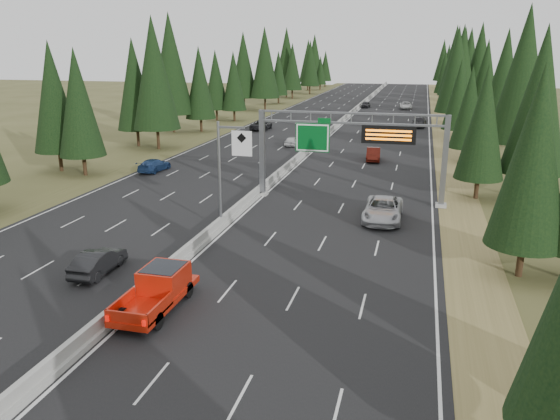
{
  "coord_description": "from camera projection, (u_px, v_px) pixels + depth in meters",
  "views": [
    {
      "loc": [
        14.02,
        -11.76,
        13.01
      ],
      "look_at": [
        5.86,
        20.0,
        3.33
      ],
      "focal_mm": 35.0,
      "sensor_mm": 36.0,
      "label": 1
    }
  ],
  "objects": [
    {
      "name": "median_barrier",
      "position": [
        335.0,
        127.0,
        92.15
      ],
      "size": [
        0.7,
        260.0,
        0.85
      ],
      "color": "gray",
      "rests_on": "road"
    },
    {
      "name": "car_ahead_dkred",
      "position": [
        373.0,
        154.0,
        65.8
      ],
      "size": [
        1.94,
        4.73,
        1.52
      ],
      "primitive_type": "imported",
      "rotation": [
        0.0,
        0.0,
        0.07
      ],
      "color": "#50120B",
      "rests_on": "road"
    },
    {
      "name": "shoulder_left",
      "position": [
        235.0,
        126.0,
        96.51
      ],
      "size": [
        3.6,
        260.0,
        0.06
      ],
      "primitive_type": "cube",
      "color": "#444520",
      "rests_on": "ground"
    },
    {
      "name": "car_ahead_white",
      "position": [
        406.0,
        105.0,
        122.84
      ],
      "size": [
        3.04,
        5.82,
        1.57
      ],
      "primitive_type": "imported",
      "rotation": [
        0.0,
        0.0,
        0.08
      ],
      "color": "silver",
      "rests_on": "road"
    },
    {
      "name": "car_ahead_green",
      "position": [
        369.0,
        132.0,
        84.57
      ],
      "size": [
        1.93,
        4.06,
        1.34
      ],
      "primitive_type": "imported",
      "rotation": [
        0.0,
        0.0,
        -0.09
      ],
      "color": "#135529",
      "rests_on": "road"
    },
    {
      "name": "car_onc_far",
      "position": [
        261.0,
        125.0,
        90.98
      ],
      "size": [
        2.65,
        5.72,
        1.59
      ],
      "primitive_type": "imported",
      "rotation": [
        0.0,
        0.0,
        3.14
      ],
      "color": "black",
      "rests_on": "road"
    },
    {
      "name": "car_onc_white",
      "position": [
        292.0,
        141.0,
        75.95
      ],
      "size": [
        1.81,
        3.97,
        1.32
      ],
      "primitive_type": "imported",
      "rotation": [
        0.0,
        0.0,
        3.08
      ],
      "color": "silver",
      "rests_on": "road"
    },
    {
      "name": "silver_minivan",
      "position": [
        383.0,
        209.0,
        42.77
      ],
      "size": [
        2.9,
        6.28,
        1.74
      ],
      "primitive_type": "imported",
      "rotation": [
        0.0,
        0.0,
        0.0
      ],
      "color": "#BBBBC0",
      "rests_on": "road"
    },
    {
      "name": "car_ahead_far",
      "position": [
        366.0,
        105.0,
        125.54
      ],
      "size": [
        2.01,
        4.34,
        1.44
      ],
      "primitive_type": "imported",
      "rotation": [
        0.0,
        0.0,
        -0.07
      ],
      "color": "black",
      "rests_on": "road"
    },
    {
      "name": "tree_row_left",
      "position": [
        200.0,
        73.0,
        91.21
      ],
      "size": [
        12.18,
        242.97,
        18.91
      ],
      "color": "black",
      "rests_on": "ground"
    },
    {
      "name": "road",
      "position": [
        335.0,
        129.0,
        92.26
      ],
      "size": [
        32.0,
        260.0,
        0.08
      ],
      "primitive_type": "cube",
      "color": "black",
      "rests_on": "ground"
    },
    {
      "name": "shoulder_right",
      "position": [
        444.0,
        133.0,
        88.02
      ],
      "size": [
        3.6,
        260.0,
        0.06
      ],
      "primitive_type": "cube",
      "color": "olive",
      "rests_on": "ground"
    },
    {
      "name": "car_ahead_dkgrey",
      "position": [
        419.0,
        122.0,
        94.1
      ],
      "size": [
        2.75,
        5.8,
        1.63
      ],
      "primitive_type": "imported",
      "rotation": [
        0.0,
        0.0,
        -0.08
      ],
      "color": "black",
      "rests_on": "road"
    },
    {
      "name": "car_onc_near",
      "position": [
        98.0,
        262.0,
        32.64
      ],
      "size": [
        1.68,
        4.48,
        1.46
      ],
      "primitive_type": "imported",
      "rotation": [
        0.0,
        0.0,
        3.17
      ],
      "color": "black",
      "rests_on": "road"
    },
    {
      "name": "car_onc_blue",
      "position": [
        154.0,
        165.0,
        60.01
      ],
      "size": [
        2.27,
        4.9,
        1.39
      ],
      "primitive_type": "imported",
      "rotation": [
        0.0,
        0.0,
        3.07
      ],
      "color": "navy",
      "rests_on": "road"
    },
    {
      "name": "tree_row_right",
      "position": [
        476.0,
        73.0,
        88.88
      ],
      "size": [
        11.78,
        239.1,
        18.98
      ],
      "color": "black",
      "rests_on": "ground"
    },
    {
      "name": "red_pickup",
      "position": [
        160.0,
        286.0,
        28.34
      ],
      "size": [
        2.2,
        6.17,
        2.01
      ],
      "color": "black",
      "rests_on": "road"
    },
    {
      "name": "hov_sign_pole",
      "position": [
        227.0,
        168.0,
        39.67
      ],
      "size": [
        2.8,
        0.5,
        8.0
      ],
      "color": "slate",
      "rests_on": "road"
    },
    {
      "name": "sign_gantry",
      "position": [
        358.0,
        143.0,
        46.74
      ],
      "size": [
        16.75,
        0.98,
        7.8
      ],
      "color": "slate",
      "rests_on": "road"
    }
  ]
}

